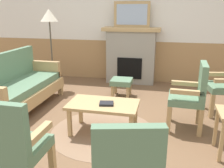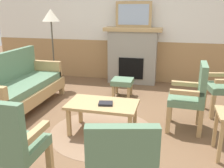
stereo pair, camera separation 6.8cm
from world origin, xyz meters
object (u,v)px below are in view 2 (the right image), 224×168
(coffee_table, at_px, (103,107))
(footstool, at_px, (122,83))
(armchair_front_center, at_px, (10,143))
(floor_lamp_by_couch, at_px, (51,20))
(framed_picture, at_px, (133,14))
(fireplace, at_px, (132,55))
(couch, at_px, (21,87))
(book_on_table, at_px, (106,103))
(armchair_near_fireplace, at_px, (192,94))

(coffee_table, bearing_deg, footstool, 91.02)
(armchair_front_center, bearing_deg, floor_lamp_by_couch, 109.96)
(framed_picture, height_order, footstool, framed_picture)
(fireplace, height_order, couch, fireplace)
(fireplace, relative_size, armchair_front_center, 1.33)
(framed_picture, relative_size, armchair_front_center, 0.82)
(armchair_front_center, height_order, floor_lamp_by_couch, floor_lamp_by_couch)
(couch, height_order, floor_lamp_by_couch, floor_lamp_by_couch)
(armchair_front_center, bearing_deg, fireplace, 83.23)
(coffee_table, bearing_deg, couch, 162.46)
(footstool, bearing_deg, book_on_table, -87.11)
(fireplace, relative_size, armchair_near_fireplace, 1.33)
(armchair_near_fireplace, height_order, armchair_front_center, same)
(coffee_table, distance_m, floor_lamp_by_couch, 2.63)
(framed_picture, relative_size, footstool, 2.00)
(book_on_table, distance_m, footstool, 1.57)
(fireplace, distance_m, armchair_near_fireplace, 2.47)
(footstool, height_order, armchair_near_fireplace, armchair_near_fireplace)
(fireplace, height_order, floor_lamp_by_couch, floor_lamp_by_couch)
(book_on_table, relative_size, armchair_near_fireplace, 0.19)
(floor_lamp_by_couch, bearing_deg, couch, -89.86)
(armchair_near_fireplace, bearing_deg, footstool, 137.06)
(coffee_table, xyz_separation_m, armchair_front_center, (-0.47, -1.36, 0.15))
(armchair_near_fireplace, height_order, floor_lamp_by_couch, floor_lamp_by_couch)
(coffee_table, height_order, armchair_front_center, armchair_front_center)
(couch, xyz_separation_m, armchair_front_center, (1.14, -1.87, 0.14))
(armchair_near_fireplace, relative_size, armchair_front_center, 1.00)
(footstool, xyz_separation_m, armchair_front_center, (-0.44, -2.88, 0.25))
(footstool, bearing_deg, armchair_front_center, -98.73)
(armchair_front_center, bearing_deg, coffee_table, 71.04)
(framed_picture, xyz_separation_m, footstool, (-0.02, -1.03, -1.28))
(book_on_table, bearing_deg, footstool, 92.89)
(fireplace, xyz_separation_m, footstool, (-0.02, -1.03, -0.37))
(couch, relative_size, armchair_front_center, 1.84)
(framed_picture, bearing_deg, fireplace, -90.00)
(fireplace, relative_size, framed_picture, 1.62)
(couch, xyz_separation_m, footstool, (1.58, 1.01, -0.11))
(footstool, distance_m, floor_lamp_by_couch, 1.99)
(fireplace, distance_m, framed_picture, 0.91)
(framed_picture, height_order, armchair_near_fireplace, framed_picture)
(framed_picture, relative_size, floor_lamp_by_couch, 0.48)
(armchair_near_fireplace, xyz_separation_m, armchair_front_center, (-1.65, -1.75, 0.00))
(armchair_front_center, bearing_deg, book_on_table, 68.54)
(armchair_front_center, bearing_deg, footstool, 81.27)
(footstool, height_order, armchair_front_center, armchair_front_center)
(floor_lamp_by_couch, bearing_deg, fireplace, 25.32)
(couch, bearing_deg, coffee_table, -17.54)
(framed_picture, distance_m, couch, 2.85)
(fireplace, distance_m, coffee_table, 2.56)
(book_on_table, height_order, armchair_near_fireplace, armchair_near_fireplace)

